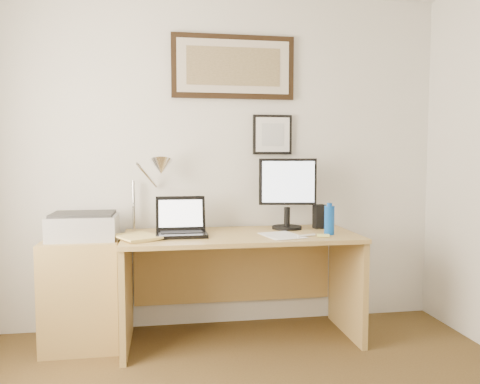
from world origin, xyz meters
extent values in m
cube|color=silver|center=(0.00, 2.00, 1.25)|extent=(3.50, 0.02, 2.50)
cube|color=#A78546|center=(-0.92, 1.68, 0.36)|extent=(0.50, 0.40, 0.73)
cylinder|color=#0D49AC|center=(0.75, 1.51, 0.85)|extent=(0.07, 0.07, 0.20)
cylinder|color=#0D49AC|center=(0.75, 1.51, 0.96)|extent=(0.04, 0.04, 0.02)
cube|color=black|center=(0.77, 1.78, 0.84)|extent=(0.09, 0.08, 0.18)
cube|color=white|center=(0.40, 1.51, 0.75)|extent=(0.26, 0.33, 0.00)
cube|color=white|center=(0.42, 1.51, 0.75)|extent=(0.29, 0.36, 0.00)
cube|color=#E6EA6F|center=(0.68, 1.44, 0.76)|extent=(0.10, 0.10, 0.01)
cylinder|color=white|center=(0.56, 1.45, 0.76)|extent=(0.14, 0.06, 0.02)
imported|color=#D7BC65|center=(-0.65, 1.49, 0.76)|extent=(0.34, 0.38, 0.02)
cube|color=#A78546|center=(0.15, 1.63, 0.73)|extent=(1.60, 0.70, 0.03)
cube|color=#A78546|center=(-0.63, 1.63, 0.36)|extent=(0.04, 0.65, 0.72)
cube|color=#A78546|center=(0.93, 1.63, 0.36)|extent=(0.04, 0.65, 0.72)
cube|color=#A78546|center=(0.15, 1.96, 0.45)|extent=(1.50, 0.03, 0.55)
cube|color=black|center=(-0.26, 1.60, 0.76)|extent=(0.34, 0.24, 0.02)
cube|color=black|center=(-0.26, 1.63, 0.78)|extent=(0.28, 0.13, 0.00)
cube|color=black|center=(-0.26, 1.73, 0.89)|extent=(0.34, 0.08, 0.23)
cube|color=white|center=(-0.26, 1.72, 0.89)|extent=(0.30, 0.06, 0.18)
cylinder|color=black|center=(0.52, 1.80, 0.76)|extent=(0.22, 0.22, 0.02)
cylinder|color=black|center=(0.52, 1.80, 0.84)|extent=(0.04, 0.04, 0.14)
cube|color=black|center=(0.52, 1.79, 1.10)|extent=(0.42, 0.10, 0.34)
cube|color=white|center=(0.52, 1.77, 1.10)|extent=(0.38, 0.06, 0.30)
cube|color=#A9A9AC|center=(-0.91, 1.71, 0.81)|extent=(0.44, 0.34, 0.16)
cube|color=#2D2D2D|center=(-0.91, 1.71, 0.90)|extent=(0.40, 0.30, 0.02)
cylinder|color=silver|center=(-0.59, 1.92, 0.93)|extent=(0.02, 0.02, 0.36)
cylinder|color=silver|center=(-0.49, 1.86, 1.15)|extent=(0.15, 0.23, 0.19)
cone|color=silver|center=(-0.39, 1.80, 1.21)|extent=(0.16, 0.18, 0.15)
cube|color=black|center=(0.15, 1.98, 1.95)|extent=(0.92, 0.03, 0.47)
cube|color=beige|center=(0.15, 1.96, 1.95)|extent=(0.84, 0.01, 0.39)
cube|color=brown|center=(0.15, 1.95, 1.95)|extent=(0.70, 0.00, 0.28)
cube|color=black|center=(0.45, 1.98, 1.45)|extent=(0.30, 0.02, 0.30)
cube|color=white|center=(0.45, 1.96, 1.45)|extent=(0.26, 0.00, 0.26)
cube|color=#B8BEC3|center=(0.45, 1.96, 1.45)|extent=(0.17, 0.00, 0.17)
camera|label=1|loc=(-0.36, -1.53, 1.28)|focal=35.00mm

